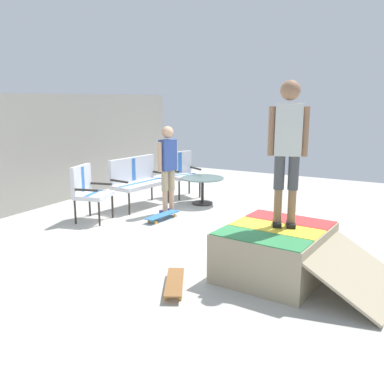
{
  "coord_description": "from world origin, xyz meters",
  "views": [
    {
      "loc": [
        -6.11,
        -2.92,
        2.2
      ],
      "look_at": [
        -0.16,
        0.35,
        0.7
      ],
      "focal_mm": 39.6,
      "sensor_mm": 36.0,
      "label": 1
    }
  ],
  "objects": [
    {
      "name": "patio_table",
      "position": [
        1.69,
        1.12,
        0.4
      ],
      "size": [
        0.9,
        0.9,
        0.57
      ],
      "color": "#2D2823",
      "rests_on": "ground_plane"
    },
    {
      "name": "patio_bench",
      "position": [
        0.86,
        2.22,
        0.62
      ],
      "size": [
        1.31,
        0.72,
        1.02
      ],
      "color": "#2D2823",
      "rests_on": "ground_plane"
    },
    {
      "name": "patio_chair_by_wall",
      "position": [
        -0.43,
        2.38,
        0.61
      ],
      "size": [
        0.74,
        0.69,
        1.02
      ],
      "color": "#2D2823",
      "rests_on": "ground_plane"
    },
    {
      "name": "skate_ramp",
      "position": [
        -1.18,
        -1.44,
        0.32
      ],
      "size": [
        1.54,
        2.11,
        0.63
      ],
      "color": "tan",
      "rests_on": "ground_plane"
    },
    {
      "name": "skateboard_by_bench",
      "position": [
        0.25,
        1.21,
        0.08
      ],
      "size": [
        0.82,
        0.3,
        0.1
      ],
      "color": "#3372B2",
      "rests_on": "ground_plane"
    },
    {
      "name": "back_wall_cinderblock",
      "position": [
        0.0,
        4.0,
        1.15
      ],
      "size": [
        9.0,
        0.2,
        2.3
      ],
      "color": "#9E998E",
      "rests_on": "ground_plane"
    },
    {
      "name": "person_skater",
      "position": [
        -1.07,
        -1.47,
        1.69
      ],
      "size": [
        0.31,
        0.46,
        1.78
      ],
      "color": "black",
      "rests_on": "skate_ramp"
    },
    {
      "name": "person_watching",
      "position": [
        0.74,
        1.38,
        0.99
      ],
      "size": [
        0.46,
        0.31,
        1.69
      ],
      "color": "navy",
      "rests_on": "ground_plane"
    },
    {
      "name": "ground_plane",
      "position": [
        0.0,
        0.0,
        -0.05
      ],
      "size": [
        12.0,
        12.0,
        0.1
      ],
      "primitive_type": "cube",
      "color": "beige"
    },
    {
      "name": "patio_chair_near_house",
      "position": [
        2.13,
        1.88,
        0.61
      ],
      "size": [
        0.81,
        0.79,
        1.02
      ],
      "color": "#2D2823",
      "rests_on": "ground_plane"
    },
    {
      "name": "skateboard_spare",
      "position": [
        -2.15,
        -0.51,
        0.08
      ],
      "size": [
        0.8,
        0.55,
        0.1
      ],
      "color": "brown",
      "rests_on": "ground_plane"
    }
  ]
}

